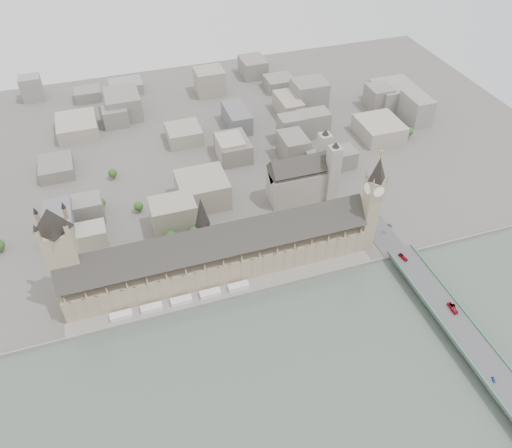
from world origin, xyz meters
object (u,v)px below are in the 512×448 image
object	(u,v)px
palace_of_westminster	(218,253)
car_silver	(454,306)
westminster_bridge	(445,312)
car_approach	(390,226)
elizabeth_tower	(373,198)
red_bus_north	(403,257)
car_blue	(494,380)
victoria_tower	(62,253)
red_bus_south	(453,308)
westminster_abbey	(303,178)

from	to	relation	value
palace_of_westminster	car_silver	world-z (taller)	palace_of_westminster
car_silver	westminster_bridge	bearing A→B (deg)	-162.76
palace_of_westminster	car_approach	world-z (taller)	palace_of_westminster
elizabeth_tower	car_approach	distance (m)	56.67
westminster_bridge	car_approach	size ratio (longest dim) A/B	65.49
red_bus_north	car_blue	xyz separation A→B (m)	(-1.73, -127.04, -0.63)
palace_of_westminster	victoria_tower	distance (m)	126.41
red_bus_north	westminster_bridge	bearing A→B (deg)	-96.59
elizabeth_tower	car_silver	bearing A→B (deg)	-72.12
red_bus_south	palace_of_westminster	bearing A→B (deg)	148.30
car_approach	victoria_tower	bearing A→B (deg)	159.99
car_approach	palace_of_westminster	bearing A→B (deg)	160.54
elizabeth_tower	car_blue	size ratio (longest dim) A/B	24.33
car_approach	red_bus_south	bearing A→B (deg)	-109.44
palace_of_westminster	car_approach	size ratio (longest dim) A/B	53.40
red_bus_south	car_approach	world-z (taller)	red_bus_south
red_bus_north	red_bus_south	xyz separation A→B (m)	(7.79, -63.42, 0.23)
elizabeth_tower	red_bus_north	distance (m)	61.32
red_bus_north	victoria_tower	bearing A→B (deg)	158.96
palace_of_westminster	westminster_bridge	world-z (taller)	palace_of_westminster
westminster_bridge	car_approach	distance (m)	102.75
elizabeth_tower	red_bus_north	world-z (taller)	elizabeth_tower
westminster_bridge	red_bus_north	world-z (taller)	red_bus_north
victoria_tower	westminster_abbey	size ratio (longest dim) A/B	1.47
victoria_tower	westminster_bridge	xyz separation A→B (m)	(284.00, -113.50, -50.08)
palace_of_westminster	westminster_abbey	world-z (taller)	westminster_abbey
red_bus_south	westminster_bridge	bearing A→B (deg)	147.08
westminster_bridge	car_approach	xyz separation A→B (m)	(6.72, 102.36, 5.85)
car_silver	red_bus_south	bearing A→B (deg)	-125.11
victoria_tower	car_blue	size ratio (longest dim) A/B	22.63
car_blue	elizabeth_tower	bearing A→B (deg)	117.52
car_silver	westminster_abbey	bearing A→B (deg)	128.54
elizabeth_tower	red_bus_south	xyz separation A→B (m)	(27.76, -98.10, -46.22)
elizabeth_tower	car_approach	world-z (taller)	elizabeth_tower
elizabeth_tower	westminster_bridge	world-z (taller)	elizabeth_tower
westminster_abbey	car_approach	xyz separation A→B (m)	(57.80, -80.14, -14.11)
car_blue	car_approach	distance (m)	169.05
westminster_bridge	car_blue	bearing A→B (deg)	-94.97
red_bus_north	red_bus_south	distance (m)	63.89
red_bus_south	victoria_tower	bearing A→B (deg)	159.85
westminster_abbey	car_blue	world-z (taller)	westminster_abbey
red_bus_south	car_silver	bearing A→B (deg)	35.78
westminster_abbey	car_silver	xyz separation A→B (m)	(58.03, -182.95, -14.14)
red_bus_north	car_approach	bearing A→B (deg)	65.10
westminster_abbey	car_blue	bearing A→B (deg)	-79.67
red_bus_south	car_approach	distance (m)	105.01
westminster_bridge	car_silver	distance (m)	9.08
westminster_bridge	westminster_abbey	distance (m)	190.56
elizabeth_tower	red_bus_north	xyz separation A→B (m)	(19.97, -34.69, -46.45)
car_blue	westminster_bridge	bearing A→B (deg)	106.11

